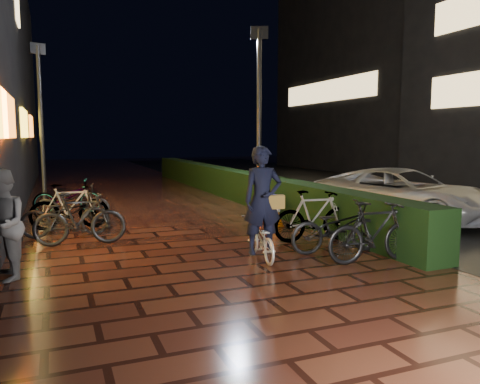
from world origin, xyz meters
name	(u,v)px	position (x,y,z in m)	size (l,w,h in m)	color
ground	(215,259)	(0.00, 0.00, 0.00)	(80.00, 80.00, 0.00)	#381911
asphalt_road	(414,199)	(9.00, 5.00, 0.00)	(11.00, 60.00, 0.01)	black
hedge	(231,183)	(3.30, 8.00, 0.50)	(0.70, 20.00, 1.00)	black
bystander_person	(2,225)	(-3.38, 0.02, 0.85)	(0.83, 0.65, 1.70)	slate
van	(403,194)	(5.91, 2.03, 0.68)	(2.23, 4.83, 1.34)	silver
lamp_post_hedge	(259,111)	(3.03, 4.91, 2.93)	(0.50, 0.27, 5.32)	black
lamp_post_sf	(41,116)	(-2.95, 8.89, 2.83)	(0.48, 0.25, 5.15)	black
cyclist	(262,218)	(0.76, -0.33, 0.75)	(0.76, 1.46, 2.03)	silver
traffic_barrier	(268,209)	(2.46, 3.04, 0.32)	(0.55, 1.58, 0.64)	orange
cart_assembly	(267,201)	(2.47, 3.12, 0.52)	(0.55, 0.55, 1.01)	black
parked_bikes_storefront	(70,207)	(-2.29, 4.07, 0.51)	(2.09, 4.98, 1.08)	black
parked_bikes_hedge	(340,225)	(2.39, -0.35, 0.52)	(2.09, 2.49, 1.08)	black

